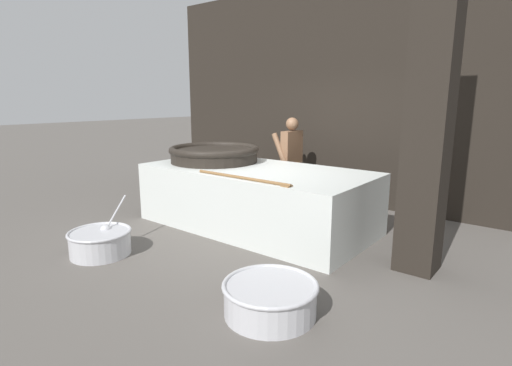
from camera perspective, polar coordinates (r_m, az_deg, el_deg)
ground_plane at (r=6.37m, az=-0.00°, el=-6.14°), size 60.00×60.00×0.00m
back_wall at (r=8.01m, az=10.71°, el=12.40°), size 7.75×0.24×4.14m
support_pillar at (r=4.83m, az=23.81°, el=12.00°), size 0.45×0.45×4.14m
hearth_platform at (r=6.24m, az=-0.00°, el=-2.09°), size 3.56×1.76×0.93m
giant_wok_near at (r=6.80m, az=-5.98°, el=4.23°), size 1.52×1.52×0.27m
stirring_paddle at (r=5.28m, az=-1.57°, el=0.68°), size 1.58×0.10×0.04m
cook at (r=7.37m, az=5.04°, el=3.43°), size 0.38×0.60×1.65m
prep_bowl_vegetables at (r=5.58m, az=-21.37°, el=-7.75°), size 0.79×0.98×0.65m
prep_bowl_meat at (r=3.86m, az=2.03°, el=-15.98°), size 0.90×0.90×0.32m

